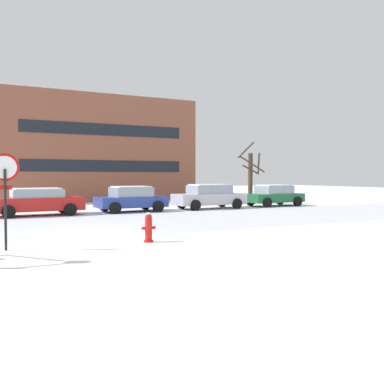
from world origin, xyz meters
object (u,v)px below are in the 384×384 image
parked_car_red (37,201)px  parked_car_blue (131,199)px  stop_sign (5,183)px  fire_hydrant (149,227)px  parked_car_silver (209,196)px  parked_car_green (274,195)px

parked_car_red → parked_car_blue: parked_car_blue is taller
stop_sign → parked_car_red: bearing=79.3°
parked_car_blue → parked_car_red: bearing=-178.9°
fire_hydrant → parked_car_red: (-2.05, 10.85, 0.27)m
stop_sign → parked_car_silver: (12.21, 10.58, -1.10)m
parked_car_silver → parked_car_red: bearing=-179.7°
parked_car_blue → fire_hydrant: bearing=-105.6°
parked_car_silver → parked_car_green: bearing=1.3°
fire_hydrant → parked_car_blue: bearing=74.4°
parked_car_silver → parked_car_blue: bearing=179.5°
parked_car_red → parked_car_green: size_ratio=1.13×
parked_car_red → parked_car_blue: bearing=1.1°
stop_sign → parked_car_blue: (7.10, 10.62, -1.13)m
parked_car_red → parked_car_silver: bearing=0.3°
fire_hydrant → parked_car_silver: 13.63m
stop_sign → parked_car_silver: size_ratio=0.57×
fire_hydrant → parked_car_silver: (8.16, 10.90, 0.31)m
fire_hydrant → parked_car_silver: size_ratio=0.20×
stop_sign → parked_car_green: size_ratio=0.66×
parked_car_red → parked_car_blue: (5.11, 0.10, 0.01)m
stop_sign → parked_car_blue: size_ratio=0.67×
stop_sign → parked_car_red: stop_sign is taller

